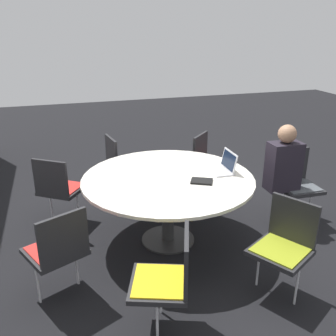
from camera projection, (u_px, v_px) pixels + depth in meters
ground_plane at (168, 240)px, 4.08m from camera, size 16.00×16.00×0.00m
conference_table at (168, 186)px, 3.84m from camera, size 1.75×1.75×0.74m
chair_0 at (296, 180)px, 4.36m from camera, size 0.43×0.45×0.84m
chair_1 at (209, 161)px, 4.97m from camera, size 0.61×0.61×0.84m
chair_2 at (121, 162)px, 4.94m from camera, size 0.50×0.48×0.84m
chair_3 at (58, 186)px, 4.21m from camera, size 0.60×0.60×0.84m
chair_4 at (58, 247)px, 3.05m from camera, size 0.57×0.58×0.84m
chair_5 at (168, 276)px, 2.70m from camera, size 0.56×0.55×0.84m
chair_6 at (285, 242)px, 3.13m from camera, size 0.59×0.58×0.84m
person_0 at (284, 169)px, 4.15m from camera, size 0.27×0.36×1.19m
laptop at (224, 166)px, 3.94m from camera, size 0.32×0.23×0.21m
spiral_notebook at (202, 181)px, 3.69m from camera, size 0.23×0.26×0.02m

